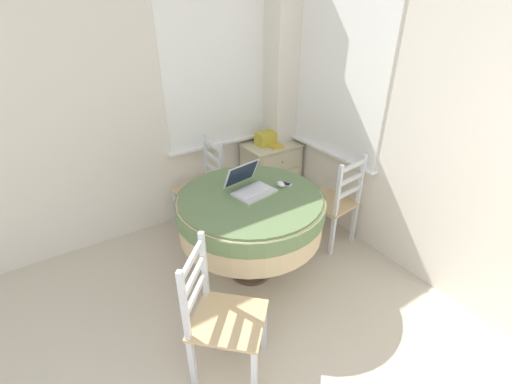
% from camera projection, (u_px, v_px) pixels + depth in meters
% --- Properties ---
extents(corner_room_shell, '(4.50, 5.23, 2.55)m').
position_uv_depth(corner_room_shell, '(285.00, 128.00, 2.51)').
color(corner_room_shell, silver).
rests_on(corner_room_shell, ground_plane).
extents(round_dining_table, '(1.17, 1.17, 0.77)m').
position_uv_depth(round_dining_table, '(250.00, 212.00, 2.73)').
color(round_dining_table, '#4C3D2D').
rests_on(round_dining_table, ground_plane).
extents(laptop, '(0.36, 0.36, 0.22)m').
position_uv_depth(laptop, '(250.00, 186.00, 2.70)').
color(laptop, silver).
rests_on(laptop, round_dining_table).
extents(computer_mouse, '(0.05, 0.08, 0.04)m').
position_uv_depth(computer_mouse, '(281.00, 184.00, 2.78)').
color(computer_mouse, white).
rests_on(computer_mouse, round_dining_table).
extents(cell_phone, '(0.09, 0.12, 0.01)m').
position_uv_depth(cell_phone, '(285.00, 184.00, 2.81)').
color(cell_phone, '#B2B7BC').
rests_on(cell_phone, round_dining_table).
extents(dining_chair_near_back_window, '(0.43, 0.39, 0.93)m').
position_uv_depth(dining_chair_near_back_window, '(203.00, 188.00, 3.47)').
color(dining_chair_near_back_window, tan).
rests_on(dining_chair_near_back_window, ground_plane).
extents(dining_chair_near_right_window, '(0.44, 0.48, 0.93)m').
position_uv_depth(dining_chair_near_right_window, '(334.00, 202.00, 3.22)').
color(dining_chair_near_right_window, tan).
rests_on(dining_chair_near_right_window, ground_plane).
extents(dining_chair_camera_near, '(0.58, 0.58, 0.93)m').
position_uv_depth(dining_chair_camera_near, '(221.00, 317.00, 2.05)').
color(dining_chair_camera_near, tan).
rests_on(dining_chair_camera_near, ground_plane).
extents(corner_cabinet, '(0.59, 0.44, 0.72)m').
position_uv_depth(corner_cabinet, '(271.00, 174.00, 3.94)').
color(corner_cabinet, beige).
rests_on(corner_cabinet, ground_plane).
extents(storage_box, '(0.20, 0.16, 0.14)m').
position_uv_depth(storage_box, '(266.00, 139.00, 3.72)').
color(storage_box, gold).
rests_on(storage_box, corner_cabinet).
extents(book_on_cabinet, '(0.13, 0.23, 0.02)m').
position_uv_depth(book_on_cabinet, '(273.00, 145.00, 3.71)').
color(book_on_cabinet, gold).
rests_on(book_on_cabinet, corner_cabinet).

